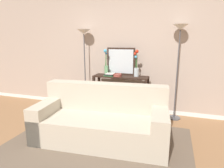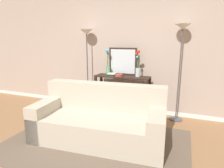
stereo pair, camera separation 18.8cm
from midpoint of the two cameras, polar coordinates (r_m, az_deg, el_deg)
ground_plane at (r=2.75m, az=-9.83°, el=-22.49°), size 16.00×16.00×0.02m
back_wall at (r=4.34m, az=5.19°, el=10.44°), size 12.00×0.15×2.80m
area_rug at (r=3.13m, az=-3.01°, el=-17.23°), size 2.79×1.92×0.01m
couch at (r=3.13m, az=-1.93°, el=-10.98°), size 2.12×1.07×0.88m
console_table at (r=4.08m, az=4.37°, el=-1.41°), size 1.16×0.35×0.85m
floor_lamp_left at (r=4.39m, az=-6.34°, el=10.87°), size 0.28×0.28×1.82m
floor_lamp_right at (r=3.90m, az=21.41°, el=10.51°), size 0.28×0.28×1.88m
wall_mirror at (r=4.13m, az=4.55°, el=6.77°), size 0.62×0.02×0.58m
vase_tall_flowers at (r=4.10m, az=0.03°, el=6.21°), size 0.10×0.12×0.55m
vase_short_flowers at (r=3.94m, az=9.13°, el=4.99°), size 0.12×0.12×0.55m
fruit_bowl at (r=3.93m, az=3.42°, el=2.64°), size 0.18×0.18×0.06m
book_stack at (r=4.01m, az=1.09°, el=2.82°), size 0.22×0.18×0.06m
book_row_under_console at (r=4.31m, az=1.12°, el=-7.84°), size 0.48×0.18×0.12m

